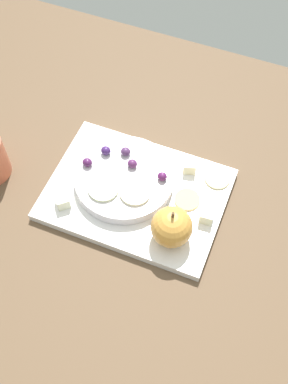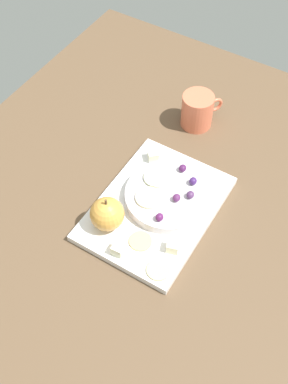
% 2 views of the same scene
% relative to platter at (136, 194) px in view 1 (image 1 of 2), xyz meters
% --- Properties ---
extents(table, '(1.21, 0.98, 0.04)m').
position_rel_platter_xyz_m(table, '(-0.01, 0.04, -0.03)').
color(table, brown).
rests_on(table, ground).
extents(platter, '(0.33, 0.24, 0.02)m').
position_rel_platter_xyz_m(platter, '(0.00, 0.00, 0.00)').
color(platter, white).
rests_on(platter, table).
extents(serving_dish, '(0.19, 0.19, 0.02)m').
position_rel_platter_xyz_m(serving_dish, '(0.03, -0.01, 0.02)').
color(serving_dish, silver).
rests_on(serving_dish, platter).
extents(apple_whole, '(0.07, 0.07, 0.07)m').
position_rel_platter_xyz_m(apple_whole, '(-0.09, 0.06, 0.05)').
color(apple_whole, gold).
rests_on(apple_whole, platter).
extents(apple_stem, '(0.01, 0.00, 0.01)m').
position_rel_platter_xyz_m(apple_stem, '(-0.09, 0.06, 0.09)').
color(apple_stem, brown).
rests_on(apple_stem, apple_whole).
extents(cheese_cube_0, '(0.03, 0.03, 0.02)m').
position_rel_platter_xyz_m(cheese_cube_0, '(-0.14, 0.01, 0.02)').
color(cheese_cube_0, '#F0F0C9').
rests_on(cheese_cube_0, platter).
extents(cheese_cube_1, '(0.03, 0.03, 0.02)m').
position_rel_platter_xyz_m(cheese_cube_1, '(-0.08, -0.09, 0.02)').
color(cheese_cube_1, '#F9EEBD').
rests_on(cheese_cube_1, platter).
extents(cheese_cube_2, '(0.03, 0.03, 0.02)m').
position_rel_platter_xyz_m(cheese_cube_2, '(0.11, 0.08, 0.02)').
color(cheese_cube_2, '#F1F0CC').
rests_on(cheese_cube_2, platter).
extents(cracker_0, '(0.05, 0.05, 0.00)m').
position_rel_platter_xyz_m(cracker_0, '(-0.13, -0.08, 0.01)').
color(cracker_0, beige).
rests_on(cracker_0, platter).
extents(cracker_1, '(0.05, 0.05, 0.00)m').
position_rel_platter_xyz_m(cracker_1, '(-0.10, -0.02, 0.01)').
color(cracker_1, '#DBBB7A').
rests_on(cracker_1, platter).
extents(grape_0, '(0.02, 0.02, 0.02)m').
position_rel_platter_xyz_m(grape_0, '(0.08, -0.05, 0.04)').
color(grape_0, '#412263').
rests_on(grape_0, serving_dish).
extents(grape_1, '(0.02, 0.02, 0.02)m').
position_rel_platter_xyz_m(grape_1, '(0.02, -0.04, 0.04)').
color(grape_1, '#572657').
rests_on(grape_1, serving_dish).
extents(grape_2, '(0.02, 0.02, 0.02)m').
position_rel_platter_xyz_m(grape_2, '(-0.04, -0.03, 0.04)').
color(grape_2, '#561D53').
rests_on(grape_2, serving_dish).
extents(grape_3, '(0.02, 0.02, 0.02)m').
position_rel_platter_xyz_m(grape_3, '(0.10, -0.01, 0.04)').
color(grape_3, '#4B1D4E').
rests_on(grape_3, serving_dish).
extents(grape_4, '(0.02, 0.02, 0.02)m').
position_rel_platter_xyz_m(grape_4, '(0.05, -0.06, 0.04)').
color(grape_4, '#502F59').
rests_on(grape_4, serving_dish).
extents(apple_slice_0, '(0.06, 0.06, 0.01)m').
position_rel_platter_xyz_m(apple_slice_0, '(0.05, 0.03, 0.03)').
color(apple_slice_0, beige).
rests_on(apple_slice_0, serving_dish).
extents(apple_slice_1, '(0.06, 0.06, 0.01)m').
position_rel_platter_xyz_m(apple_slice_1, '(-0.01, 0.02, 0.03)').
color(apple_slice_1, '#F2E7B8').
rests_on(apple_slice_1, serving_dish).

